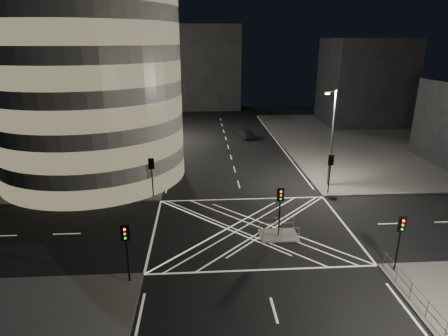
{
  "coord_description": "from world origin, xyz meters",
  "views": [
    {
      "loc": [
        -4.07,
        -27.6,
        14.84
      ],
      "look_at": [
        -1.8,
        6.84,
        3.0
      ],
      "focal_mm": 30.0,
      "sensor_mm": 36.0,
      "label": 1
    }
  ],
  "objects": [
    {
      "name": "ground",
      "position": [
        0.0,
        0.0,
        0.0
      ],
      "size": [
        120.0,
        120.0,
        0.0
      ],
      "primitive_type": "plane",
      "color": "black",
      "rests_on": "ground"
    },
    {
      "name": "sidewalk_far_left",
      "position": [
        -29.0,
        27.0,
        0.07
      ],
      "size": [
        42.0,
        42.0,
        0.15
      ],
      "primitive_type": "cube",
      "color": "#4A4846",
      "rests_on": "ground"
    },
    {
      "name": "sidewalk_far_right",
      "position": [
        29.0,
        27.0,
        0.07
      ],
      "size": [
        42.0,
        42.0,
        0.15
      ],
      "primitive_type": "cube",
      "color": "#4A4846",
      "rests_on": "ground"
    },
    {
      "name": "central_island",
      "position": [
        2.0,
        -1.5,
        0.07
      ],
      "size": [
        3.0,
        2.0,
        0.15
      ],
      "primitive_type": "cube",
      "color": "slate",
      "rests_on": "ground"
    },
    {
      "name": "office_tower_curved",
      "position": [
        -20.74,
        18.74,
        12.65
      ],
      "size": [
        30.0,
        29.0,
        27.2
      ],
      "color": "gray",
      "rests_on": "sidewalk_far_left"
    },
    {
      "name": "office_block_rear",
      "position": [
        -22.0,
        42.0,
        11.15
      ],
      "size": [
        24.0,
        16.0,
        22.0
      ],
      "primitive_type": "cube",
      "color": "gray",
      "rests_on": "sidewalk_far_left"
    },
    {
      "name": "building_right_far",
      "position": [
        26.0,
        40.0,
        7.65
      ],
      "size": [
        14.0,
        12.0,
        15.0
      ],
      "primitive_type": "cube",
      "color": "black",
      "rests_on": "sidewalk_far_right"
    },
    {
      "name": "building_far_end",
      "position": [
        -4.0,
        58.0,
        9.0
      ],
      "size": [
        18.0,
        8.0,
        18.0
      ],
      "primitive_type": "cube",
      "color": "black",
      "rests_on": "ground"
    },
    {
      "name": "tree_a",
      "position": [
        -10.5,
        9.0,
        4.17
      ],
      "size": [
        4.09,
        4.09,
        6.38
      ],
      "color": "black",
      "rests_on": "sidewalk_far_left"
    },
    {
      "name": "tree_b",
      "position": [
        -10.5,
        15.0,
        4.68
      ],
      "size": [
        5.16,
        5.16,
        7.5
      ],
      "color": "black",
      "rests_on": "sidewalk_far_left"
    },
    {
      "name": "tree_c",
      "position": [
        -10.5,
        21.0,
        5.04
      ],
      "size": [
        3.68,
        3.68,
        7.03
      ],
      "color": "black",
      "rests_on": "sidewalk_far_left"
    },
    {
      "name": "tree_d",
      "position": [
        -10.5,
        27.0,
        4.78
      ],
      "size": [
        4.49,
        4.49,
        7.22
      ],
      "color": "black",
      "rests_on": "sidewalk_far_left"
    },
    {
      "name": "tree_e",
      "position": [
        -10.5,
        33.0,
        4.48
      ],
      "size": [
        4.45,
        4.45,
        6.9
      ],
      "color": "black",
      "rests_on": "sidewalk_far_left"
    },
    {
      "name": "traffic_signal_fl",
      "position": [
        -8.8,
        6.8,
        2.91
      ],
      "size": [
        0.55,
        0.22,
        4.0
      ],
      "color": "black",
      "rests_on": "sidewalk_far_left"
    },
    {
      "name": "traffic_signal_nl",
      "position": [
        -8.8,
        -6.8,
        2.91
      ],
      "size": [
        0.55,
        0.22,
        4.0
      ],
      "color": "black",
      "rests_on": "sidewalk_near_left"
    },
    {
      "name": "traffic_signal_fr",
      "position": [
        8.8,
        6.8,
        2.91
      ],
      "size": [
        0.55,
        0.22,
        4.0
      ],
      "color": "black",
      "rests_on": "sidewalk_far_right"
    },
    {
      "name": "traffic_signal_nr",
      "position": [
        8.8,
        -6.8,
        2.91
      ],
      "size": [
        0.55,
        0.22,
        4.0
      ],
      "color": "black",
      "rests_on": "sidewalk_near_right"
    },
    {
      "name": "traffic_signal_island",
      "position": [
        2.0,
        -1.5,
        2.91
      ],
      "size": [
        0.55,
        0.22,
        4.0
      ],
      "color": "black",
      "rests_on": "central_island"
    },
    {
      "name": "street_lamp_left_near",
      "position": [
        -9.44,
        12.0,
        5.54
      ],
      "size": [
        1.25,
        0.25,
        10.0
      ],
      "color": "slate",
      "rests_on": "sidewalk_far_left"
    },
    {
      "name": "street_lamp_left_far",
      "position": [
        -9.44,
        30.0,
        5.54
      ],
      "size": [
        1.25,
        0.25,
        10.0
      ],
      "color": "slate",
      "rests_on": "sidewalk_far_left"
    },
    {
      "name": "street_lamp_right_far",
      "position": [
        9.44,
        9.0,
        5.54
      ],
      "size": [
        1.25,
        0.25,
        10.0
      ],
      "color": "slate",
      "rests_on": "sidewalk_far_right"
    },
    {
      "name": "railing_near_right",
      "position": [
        8.3,
        -12.15,
        0.7
      ],
      "size": [
        0.06,
        11.7,
        1.1
      ],
      "primitive_type": "cube",
      "color": "slate",
      "rests_on": "sidewalk_near_right"
    },
    {
      "name": "railing_island_south",
      "position": [
        2.0,
        -2.4,
        0.7
      ],
      "size": [
        2.8,
        0.06,
        1.1
      ],
      "primitive_type": "cube",
      "color": "slate",
      "rests_on": "central_island"
    },
    {
      "name": "railing_island_north",
      "position": [
        2.0,
        -0.6,
        0.7
      ],
      "size": [
        2.8,
        0.06,
        1.1
      ],
      "primitive_type": "cube",
      "color": "slate",
      "rests_on": "central_island"
    },
    {
      "name": "sedan",
      "position": [
        3.05,
        30.25,
        0.69
      ],
      "size": [
        2.67,
        4.45,
        1.39
      ],
      "primitive_type": "imported",
      "rotation": [
        0.0,
        0.0,
        3.45
      ],
      "color": "black",
      "rests_on": "ground"
    }
  ]
}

